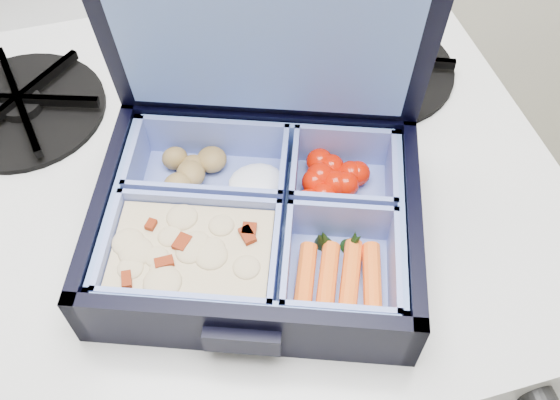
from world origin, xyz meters
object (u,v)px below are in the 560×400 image
object	(u,v)px
burner_grate	(375,62)
stove	(250,332)
bento_box	(257,223)
fork	(280,105)

from	to	relation	value
burner_grate	stove	bearing A→B (deg)	-160.04
bento_box	fork	size ratio (longest dim) A/B	1.59
bento_box	burner_grate	size ratio (longest dim) A/B	1.53
bento_box	fork	bearing A→B (deg)	88.03
stove	bento_box	xyz separation A→B (m)	(-0.00, -0.11, 0.46)
bento_box	stove	bearing A→B (deg)	108.02
bento_box	burner_grate	distance (m)	0.24
stove	fork	distance (m)	0.44
burner_grate	fork	bearing A→B (deg)	-167.38
burner_grate	fork	distance (m)	0.11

